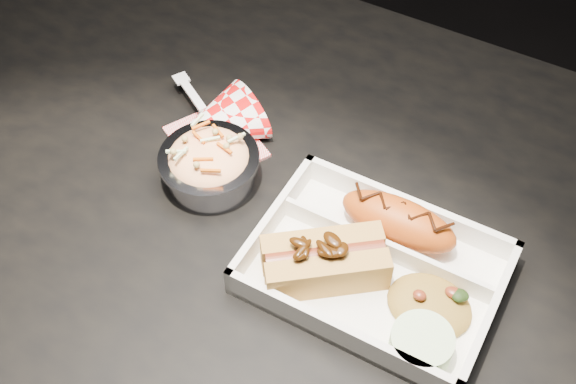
# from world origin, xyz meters

# --- Properties ---
(dining_table) EXTENTS (1.20, 0.80, 0.75)m
(dining_table) POSITION_xyz_m (0.00, 0.00, 0.66)
(dining_table) COLOR black
(dining_table) RESTS_ON ground
(food_tray) EXTENTS (0.25, 0.18, 0.04)m
(food_tray) POSITION_xyz_m (0.12, -0.02, 0.76)
(food_tray) COLOR silver
(food_tray) RESTS_ON dining_table
(fried_pastry) EXTENTS (0.13, 0.05, 0.05)m
(fried_pastry) POSITION_xyz_m (0.12, 0.03, 0.78)
(fried_pastry) COLOR #BA4C12
(fried_pastry) RESTS_ON food_tray
(hotdog) EXTENTS (0.13, 0.12, 0.06)m
(hotdog) POSITION_xyz_m (0.08, -0.05, 0.78)
(hotdog) COLOR #B9873F
(hotdog) RESTS_ON food_tray
(fried_rice_mound) EXTENTS (0.09, 0.07, 0.03)m
(fried_rice_mound) POSITION_xyz_m (0.19, -0.03, 0.77)
(fried_rice_mound) COLOR #A37B2F
(fried_rice_mound) RESTS_ON food_tray
(cupcake_liner) EXTENTS (0.06, 0.06, 0.03)m
(cupcake_liner) POSITION_xyz_m (0.20, -0.08, 0.77)
(cupcake_liner) COLOR beige
(cupcake_liner) RESTS_ON food_tray
(foil_coleslaw_cup) EXTENTS (0.11, 0.11, 0.07)m
(foil_coleslaw_cup) POSITION_xyz_m (-0.10, 0.01, 0.78)
(foil_coleslaw_cup) COLOR silver
(foil_coleslaw_cup) RESTS_ON dining_table
(napkin_fork) EXTENTS (0.17, 0.15, 0.10)m
(napkin_fork) POSITION_xyz_m (-0.14, 0.07, 0.77)
(napkin_fork) COLOR red
(napkin_fork) RESTS_ON dining_table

